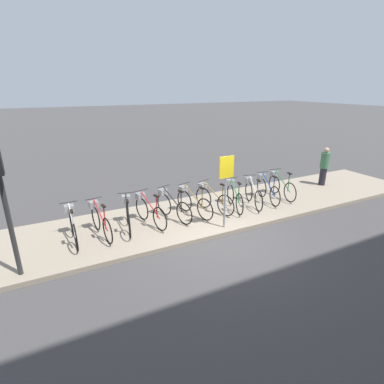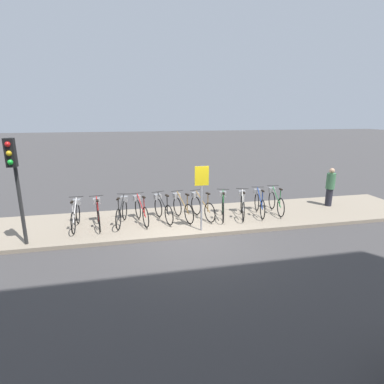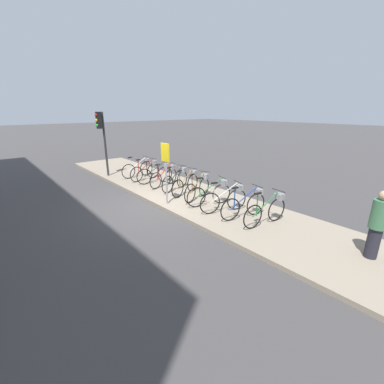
{
  "view_description": "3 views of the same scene",
  "coord_description": "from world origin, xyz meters",
  "px_view_note": "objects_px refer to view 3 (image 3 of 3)",
  "views": [
    {
      "loc": [
        -3.98,
        -6.24,
        3.97
      ],
      "look_at": [
        -0.65,
        0.36,
        1.33
      ],
      "focal_mm": 28.0,
      "sensor_mm": 36.0,
      "label": 1
    },
    {
      "loc": [
        -1.84,
        -8.42,
        3.73
      ],
      "look_at": [
        0.14,
        0.76,
        1.28
      ],
      "focal_mm": 28.0,
      "sensor_mm": 36.0,
      "label": 2
    },
    {
      "loc": [
        7.3,
        -4.43,
        3.26
      ],
      "look_at": [
        1.43,
        0.52,
        0.76
      ],
      "focal_mm": 24.0,
      "sensor_mm": 36.0,
      "label": 3
    }
  ],
  "objects_px": {
    "parked_bicycle_3": "(165,176)",
    "traffic_light": "(101,130)",
    "pedestrian": "(378,224)",
    "parked_bicycle_6": "(199,187)",
    "parked_bicycle_5": "(187,183)",
    "sign_post": "(166,163)",
    "parked_bicycle_0": "(139,168)",
    "parked_bicycle_9": "(246,203)",
    "parked_bicycle_2": "(157,173)",
    "parked_bicycle_7": "(212,192)",
    "parked_bicycle_4": "(176,179)",
    "parked_bicycle_1": "(147,170)",
    "parked_bicycle_8": "(226,198)",
    "parked_bicycle_10": "(268,209)"
  },
  "relations": [
    {
      "from": "parked_bicycle_3",
      "to": "traffic_light",
      "type": "bearing_deg",
      "value": -159.17
    },
    {
      "from": "pedestrian",
      "to": "parked_bicycle_6",
      "type": "bearing_deg",
      "value": -176.75
    },
    {
      "from": "parked_bicycle_5",
      "to": "sign_post",
      "type": "bearing_deg",
      "value": -71.54
    },
    {
      "from": "parked_bicycle_0",
      "to": "sign_post",
      "type": "height_order",
      "value": "sign_post"
    },
    {
      "from": "parked_bicycle_3",
      "to": "parked_bicycle_9",
      "type": "height_order",
      "value": "same"
    },
    {
      "from": "parked_bicycle_2",
      "to": "pedestrian",
      "type": "height_order",
      "value": "pedestrian"
    },
    {
      "from": "parked_bicycle_7",
      "to": "parked_bicycle_5",
      "type": "bearing_deg",
      "value": 175.4
    },
    {
      "from": "parked_bicycle_3",
      "to": "parked_bicycle_4",
      "type": "height_order",
      "value": "same"
    },
    {
      "from": "parked_bicycle_1",
      "to": "parked_bicycle_2",
      "type": "bearing_deg",
      "value": 4.04
    },
    {
      "from": "parked_bicycle_9",
      "to": "parked_bicycle_5",
      "type": "bearing_deg",
      "value": 178.67
    },
    {
      "from": "parked_bicycle_3",
      "to": "parked_bicycle_5",
      "type": "distance_m",
      "value": 1.44
    },
    {
      "from": "parked_bicycle_5",
      "to": "pedestrian",
      "type": "relative_size",
      "value": 1.04
    },
    {
      "from": "parked_bicycle_1",
      "to": "parked_bicycle_3",
      "type": "distance_m",
      "value": 1.4
    },
    {
      "from": "parked_bicycle_2",
      "to": "parked_bicycle_8",
      "type": "relative_size",
      "value": 1.03
    },
    {
      "from": "parked_bicycle_0",
      "to": "traffic_light",
      "type": "bearing_deg",
      "value": -135.74
    },
    {
      "from": "pedestrian",
      "to": "parked_bicycle_8",
      "type": "bearing_deg",
      "value": -173.18
    },
    {
      "from": "parked_bicycle_9",
      "to": "parked_bicycle_10",
      "type": "xyz_separation_m",
      "value": [
        0.7,
        0.08,
        0.0
      ]
    },
    {
      "from": "parked_bicycle_9",
      "to": "parked_bicycle_0",
      "type": "bearing_deg",
      "value": -179.78
    },
    {
      "from": "sign_post",
      "to": "parked_bicycle_1",
      "type": "bearing_deg",
      "value": 160.84
    },
    {
      "from": "parked_bicycle_8",
      "to": "parked_bicycle_1",
      "type": "bearing_deg",
      "value": 179.09
    },
    {
      "from": "parked_bicycle_8",
      "to": "traffic_light",
      "type": "xyz_separation_m",
      "value": [
        -6.95,
        -1.11,
        1.74
      ]
    },
    {
      "from": "parked_bicycle_2",
      "to": "parked_bicycle_7",
      "type": "height_order",
      "value": "same"
    },
    {
      "from": "parked_bicycle_7",
      "to": "parked_bicycle_3",
      "type": "bearing_deg",
      "value": 178.02
    },
    {
      "from": "parked_bicycle_10",
      "to": "parked_bicycle_3",
      "type": "bearing_deg",
      "value": -179.62
    },
    {
      "from": "parked_bicycle_0",
      "to": "parked_bicycle_6",
      "type": "distance_m",
      "value": 4.24
    },
    {
      "from": "parked_bicycle_0",
      "to": "parked_bicycle_8",
      "type": "relative_size",
      "value": 1.04
    },
    {
      "from": "parked_bicycle_0",
      "to": "parked_bicycle_4",
      "type": "height_order",
      "value": "same"
    },
    {
      "from": "parked_bicycle_7",
      "to": "sign_post",
      "type": "xyz_separation_m",
      "value": [
        -1.07,
        -1.1,
        0.98
      ]
    },
    {
      "from": "parked_bicycle_6",
      "to": "parked_bicycle_8",
      "type": "bearing_deg",
      "value": -6.1
    },
    {
      "from": "parked_bicycle_2",
      "to": "parked_bicycle_1",
      "type": "bearing_deg",
      "value": -175.96
    },
    {
      "from": "parked_bicycle_3",
      "to": "parked_bicycle_8",
      "type": "xyz_separation_m",
      "value": [
        3.64,
        -0.16,
        0.0
      ]
    },
    {
      "from": "parked_bicycle_6",
      "to": "parked_bicycle_10",
      "type": "distance_m",
      "value": 2.9
    },
    {
      "from": "parked_bicycle_7",
      "to": "sign_post",
      "type": "distance_m",
      "value": 1.82
    },
    {
      "from": "parked_bicycle_7",
      "to": "parked_bicycle_4",
      "type": "bearing_deg",
      "value": 176.31
    },
    {
      "from": "parked_bicycle_0",
      "to": "pedestrian",
      "type": "height_order",
      "value": "pedestrian"
    },
    {
      "from": "parked_bicycle_7",
      "to": "parked_bicycle_9",
      "type": "height_order",
      "value": "same"
    },
    {
      "from": "parked_bicycle_4",
      "to": "parked_bicycle_10",
      "type": "distance_m",
      "value": 4.29
    },
    {
      "from": "sign_post",
      "to": "parked_bicycle_9",
      "type": "bearing_deg",
      "value": 24.83
    },
    {
      "from": "parked_bicycle_4",
      "to": "parked_bicycle_5",
      "type": "distance_m",
      "value": 0.69
    },
    {
      "from": "parked_bicycle_6",
      "to": "traffic_light",
      "type": "xyz_separation_m",
      "value": [
        -5.46,
        -1.27,
        1.74
      ]
    },
    {
      "from": "parked_bicycle_2",
      "to": "parked_bicycle_10",
      "type": "xyz_separation_m",
      "value": [
        5.66,
        0.06,
        0.0
      ]
    },
    {
      "from": "parked_bicycle_5",
      "to": "parked_bicycle_0",
      "type": "bearing_deg",
      "value": -178.51
    },
    {
      "from": "parked_bicycle_1",
      "to": "parked_bicycle_10",
      "type": "bearing_deg",
      "value": 0.98
    },
    {
      "from": "parked_bicycle_0",
      "to": "parked_bicycle_2",
      "type": "distance_m",
      "value": 1.47
    },
    {
      "from": "parked_bicycle_1",
      "to": "parked_bicycle_8",
      "type": "bearing_deg",
      "value": -0.91
    },
    {
      "from": "parked_bicycle_6",
      "to": "parked_bicycle_7",
      "type": "distance_m",
      "value": 0.78
    },
    {
      "from": "parked_bicycle_0",
      "to": "parked_bicycle_8",
      "type": "bearing_deg",
      "value": -0.83
    },
    {
      "from": "parked_bicycle_2",
      "to": "parked_bicycle_8",
      "type": "height_order",
      "value": "same"
    },
    {
      "from": "parked_bicycle_9",
      "to": "sign_post",
      "type": "distance_m",
      "value": 2.92
    },
    {
      "from": "parked_bicycle_3",
      "to": "parked_bicycle_10",
      "type": "relative_size",
      "value": 0.99
    }
  ]
}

